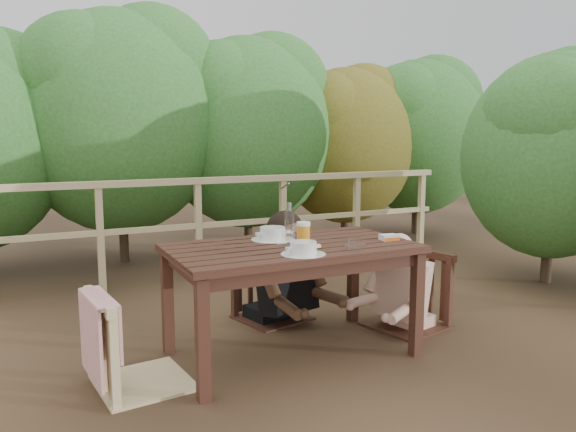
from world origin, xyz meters
name	(u,v)px	position (x,y,z in m)	size (l,w,h in m)	color
ground	(291,354)	(0.00, 0.00, 0.00)	(60.00, 60.00, 0.00)	#513923
table	(291,301)	(0.00, 0.00, 0.35)	(1.53, 0.86, 0.71)	#331B12
chair_left	(140,295)	(-0.96, -0.02, 0.52)	(0.52, 0.52, 1.04)	tan
chair_far	(272,256)	(0.18, 0.69, 0.49)	(0.49, 0.49, 0.98)	#331B12
chair_right	(407,258)	(0.99, 0.10, 0.52)	(0.52, 0.52, 1.04)	#331B12
woman	(271,236)	(0.18, 0.71, 0.65)	(0.53, 0.65, 1.30)	black
diner_right	(411,249)	(1.02, 0.10, 0.59)	(0.47, 0.58, 1.17)	beige
railing	(198,230)	(0.00, 2.00, 0.51)	(5.60, 0.10, 1.01)	tan
hedge_row	(198,92)	(0.40, 3.20, 1.90)	(6.60, 1.60, 3.80)	#316529
soup_near	(303,249)	(-0.06, -0.28, 0.75)	(0.26, 0.26, 0.09)	white
soup_far	(273,234)	(-0.03, 0.21, 0.76)	(0.29, 0.29, 0.10)	white
bread_roll	(300,246)	(-0.02, -0.15, 0.74)	(0.11, 0.09, 0.07)	#A76A36
beer_glass	(304,235)	(0.05, -0.07, 0.79)	(0.09, 0.09, 0.16)	gold
bottle	(289,223)	(0.05, 0.13, 0.84)	(0.06, 0.06, 0.27)	white
tumbler	(352,246)	(0.25, -0.31, 0.75)	(0.07, 0.07, 0.08)	silver
butter_tub	(389,238)	(0.65, -0.14, 0.73)	(0.12, 0.08, 0.05)	white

